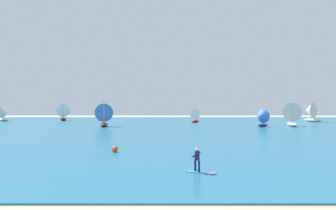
{
  "coord_description": "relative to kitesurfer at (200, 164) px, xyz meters",
  "views": [
    {
      "loc": [
        0.89,
        -10.56,
        4.8
      ],
      "look_at": [
        0.86,
        12.57,
        4.66
      ],
      "focal_mm": 33.44,
      "sensor_mm": 36.0,
      "label": 1
    }
  ],
  "objects": [
    {
      "name": "ocean",
      "position": [
        -3.04,
        38.58,
        -0.65
      ],
      "size": [
        160.0,
        90.0,
        0.1
      ],
      "primitive_type": "cube",
      "color": "#236B89",
      "rests_on": "ground"
    },
    {
      "name": "kitesurfer",
      "position": [
        0.0,
        0.0,
        0.0
      ],
      "size": [
        2.01,
        1.35,
        1.67
      ],
      "color": "#26B2CC",
      "rests_on": "ocean"
    },
    {
      "name": "sailboat_far_right",
      "position": [
        23.05,
        42.78,
        1.87
      ],
      "size": [
        3.98,
        4.66,
        5.39
      ],
      "color": "white",
      "rests_on": "ocean"
    },
    {
      "name": "sailboat_leading",
      "position": [
        -44.88,
        60.5,
        1.33
      ],
      "size": [
        3.72,
        3.24,
        4.21
      ],
      "color": "silver",
      "rests_on": "ocean"
    },
    {
      "name": "sailboat_outermost",
      "position": [
        -15.04,
        42.08,
        1.76
      ],
      "size": [
        3.85,
        4.5,
        5.17
      ],
      "color": "maroon",
      "rests_on": "ocean"
    },
    {
      "name": "sailboat_trailing",
      "position": [
        4.7,
        55.11,
        1.14
      ],
      "size": [
        3.13,
        3.42,
        3.8
      ],
      "color": "maroon",
      "rests_on": "ocean"
    },
    {
      "name": "sailboat_heeled_over",
      "position": [
        16.41,
        40.82,
        1.21
      ],
      "size": [
        3.51,
        3.46,
        3.95
      ],
      "color": "navy",
      "rests_on": "ocean"
    },
    {
      "name": "sailboat_center_horizon",
      "position": [
        33.65,
        57.63,
        1.87
      ],
      "size": [
        4.61,
        4.85,
        5.4
      ],
      "color": "silver",
      "rests_on": "ocean"
    },
    {
      "name": "sailboat_far_left",
      "position": [
        -30.83,
        63.9,
        1.7
      ],
      "size": [
        4.01,
        4.51,
        5.03
      ],
      "color": "maroon",
      "rests_on": "ocean"
    },
    {
      "name": "marker_buoy",
      "position": [
        -7.24,
        8.85,
        -0.31
      ],
      "size": [
        0.59,
        0.59,
        0.59
      ],
      "primitive_type": "sphere",
      "color": "#E55919",
      "rests_on": "ocean"
    }
  ]
}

